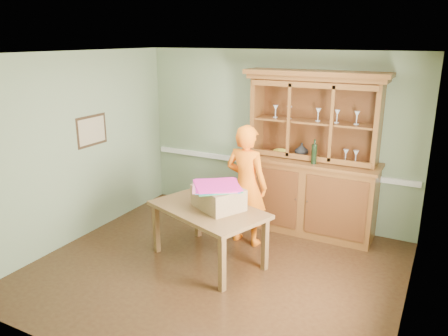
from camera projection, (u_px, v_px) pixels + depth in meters
The scene contains 14 objects.
floor at pixel (215, 269), 5.63m from camera, with size 4.50×4.50×0.00m, color #442C15.
ceiling at pixel (214, 53), 4.86m from camera, with size 4.50×4.50×0.00m, color white.
wall_back at pixel (275, 137), 6.94m from camera, with size 4.50×4.50×0.00m, color gray.
wall_left at pixel (77, 148), 6.24m from camera, with size 4.00×4.00×0.00m, color gray.
wall_right at pixel (417, 200), 4.25m from camera, with size 4.00×4.00×0.00m, color gray.
wall_front at pixel (96, 233), 3.55m from camera, with size 4.50×4.50×0.00m, color gray.
chair_rail at pixel (274, 164), 7.05m from camera, with size 4.41×0.05×0.08m, color white.
framed_map at pixel (92, 131), 6.43m from camera, with size 0.03×0.60×0.46m.
window_panel at pixel (414, 195), 3.96m from camera, with size 0.03×0.96×1.36m.
china_hutch at pixel (309, 178), 6.55m from camera, with size 2.06×0.68×2.42m.
dining_table at pixel (208, 214), 5.68m from camera, with size 1.72×1.35×0.75m.
cardboard_box at pixel (218, 198), 5.62m from camera, with size 0.60×0.48×0.28m, color #9D8051.
kite_stack at pixel (216, 186), 5.57m from camera, with size 0.77×0.77×0.04m.
person at pixel (246, 185), 6.15m from camera, with size 0.63×0.42×1.74m, color orange.
Camera 1 is at (2.43, -4.39, 2.88)m, focal length 35.00 mm.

